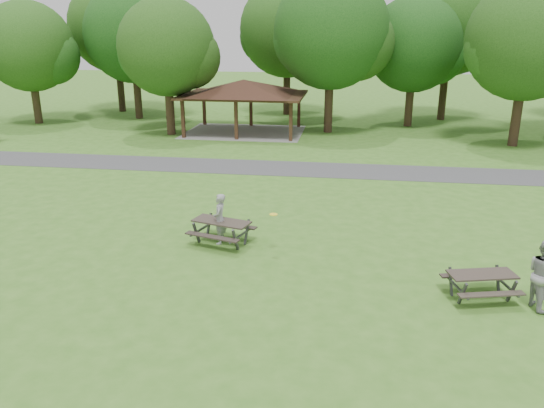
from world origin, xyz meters
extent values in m
plane|color=#3C7020|center=(0.00, 0.00, 0.00)|extent=(160.00, 160.00, 0.00)
cube|color=#404042|center=(0.00, 14.00, 0.01)|extent=(120.00, 3.20, 0.02)
cube|color=#311D12|center=(-7.70, 21.30, 1.30)|extent=(0.22, 0.22, 2.60)
cube|color=#3C2215|center=(-7.70, 26.70, 1.30)|extent=(0.22, 0.22, 2.60)
cube|color=#351F13|center=(-4.00, 21.30, 1.30)|extent=(0.22, 0.22, 2.60)
cube|color=#3A2115|center=(-4.00, 26.70, 1.30)|extent=(0.22, 0.22, 2.60)
cube|color=#332012|center=(-0.30, 21.30, 1.30)|extent=(0.22, 0.22, 2.60)
cube|color=#331B12|center=(-0.30, 26.70, 1.30)|extent=(0.22, 0.22, 2.60)
cube|color=#362215|center=(-4.00, 24.00, 2.68)|extent=(8.60, 6.60, 0.16)
pyramid|color=black|center=(-4.00, 24.00, 3.26)|extent=(7.01, 7.01, 1.00)
cube|color=gray|center=(-4.00, 24.00, 0.01)|extent=(8.40, 6.40, 0.03)
cylinder|color=#312416|center=(-21.00, 25.50, 1.66)|extent=(0.60, 0.60, 3.32)
sphere|color=#1F4915|center=(-21.00, 25.50, 5.88)|extent=(6.80, 6.80, 6.80)
sphere|color=#194614|center=(-19.47, 25.80, 5.20)|extent=(4.42, 4.42, 4.42)
sphere|color=#1A3E11|center=(-22.36, 25.30, 5.37)|extent=(4.08, 4.08, 4.08)
cylinder|color=black|center=(-14.00, 29.00, 1.92)|extent=(0.60, 0.60, 3.85)
sphere|color=#144012|center=(-14.00, 29.00, 6.77)|extent=(7.80, 7.80, 7.80)
sphere|color=#134313|center=(-12.25, 29.30, 5.99)|extent=(5.07, 5.07, 5.07)
sphere|color=#1C4213|center=(-15.56, 28.80, 6.19)|extent=(4.68, 4.68, 4.68)
cylinder|color=#332216|center=(-9.00, 22.50, 1.75)|extent=(0.60, 0.60, 3.50)
sphere|color=#1D4513|center=(-9.00, 22.50, 5.97)|extent=(6.60, 6.60, 6.60)
sphere|color=#1C4012|center=(-7.52, 22.80, 5.31)|extent=(4.29, 4.29, 4.29)
sphere|color=#174D16|center=(-10.32, 22.30, 5.48)|extent=(3.96, 3.96, 3.96)
cylinder|color=#312016|center=(2.00, 25.00, 2.01)|extent=(0.60, 0.60, 4.02)
sphere|color=#164212|center=(2.00, 25.00, 7.02)|extent=(8.00, 8.00, 8.00)
sphere|color=#1B4212|center=(3.80, 25.30, 6.22)|extent=(5.20, 5.20, 5.20)
sphere|color=#174814|center=(0.40, 24.80, 6.42)|extent=(4.80, 4.80, 4.80)
cylinder|color=#322116|center=(8.00, 28.50, 1.72)|extent=(0.60, 0.60, 3.43)
sphere|color=#133F12|center=(8.00, 28.50, 6.05)|extent=(7.00, 7.00, 7.00)
sphere|color=#164B15|center=(9.57, 28.80, 5.36)|extent=(4.55, 4.55, 4.55)
sphere|color=#164E16|center=(6.60, 28.30, 5.53)|extent=(4.20, 4.20, 4.20)
cylinder|color=#301F15|center=(14.00, 22.00, 1.89)|extent=(0.60, 0.60, 3.78)
sphere|color=#1C4513|center=(14.00, 22.00, 6.55)|extent=(7.40, 7.40, 7.40)
sphere|color=#1F4E16|center=(12.52, 21.80, 6.00)|extent=(4.44, 4.44, 4.44)
cylinder|color=black|center=(-17.00, 32.50, 2.19)|extent=(0.60, 0.60, 4.38)
sphere|color=#1E4714|center=(-17.00, 32.50, 7.38)|extent=(8.00, 8.00, 8.00)
sphere|color=#1C4F16|center=(-15.20, 32.80, 6.58)|extent=(5.20, 5.20, 5.20)
sphere|color=#194A15|center=(-18.60, 32.30, 6.78)|extent=(4.80, 4.80, 4.80)
cylinder|color=black|center=(-2.00, 33.00, 2.06)|extent=(0.60, 0.60, 4.13)
sphere|color=#1E4B15|center=(-2.00, 33.00, 7.13)|extent=(8.00, 8.00, 8.00)
sphere|color=#194513|center=(-0.20, 33.30, 6.33)|extent=(5.20, 5.20, 5.20)
sphere|color=#1A4212|center=(-3.60, 32.80, 6.53)|extent=(4.80, 4.80, 4.80)
cylinder|color=black|center=(11.00, 32.00, 2.27)|extent=(0.60, 0.60, 4.55)
sphere|color=#1D4A15|center=(11.00, 32.00, 7.70)|extent=(8.40, 8.40, 8.40)
sphere|color=#1A4012|center=(12.89, 32.30, 6.86)|extent=(5.46, 5.46, 5.46)
sphere|color=#154212|center=(9.32, 31.80, 7.07)|extent=(5.04, 5.04, 5.04)
cube|color=#322A24|center=(-0.67, 3.28, 0.81)|extent=(2.15, 1.32, 0.06)
cube|color=#2C2420|center=(-0.85, 2.65, 0.48)|extent=(2.00, 0.84, 0.04)
cube|color=black|center=(-0.48, 3.92, 0.48)|extent=(2.00, 0.84, 0.04)
cube|color=#3E3E40|center=(-1.53, 3.10, 0.41)|extent=(0.18, 0.42, 0.87)
cube|color=#3C3C3E|center=(-1.29, 3.90, 0.41)|extent=(0.18, 0.42, 0.87)
cube|color=#424244|center=(-1.41, 3.50, 0.44)|extent=(0.52, 1.58, 0.06)
cube|color=#414244|center=(-0.05, 2.67, 0.41)|extent=(0.18, 0.42, 0.87)
cube|color=#434346|center=(0.19, 3.47, 0.41)|extent=(0.18, 0.42, 0.87)
cube|color=#444447|center=(0.07, 3.07, 0.44)|extent=(0.52, 1.58, 0.06)
cube|color=#312924|center=(7.39, 0.44, 0.74)|extent=(1.93, 1.14, 0.05)
cube|color=#322B24|center=(7.53, -0.14, 0.44)|extent=(1.82, 0.69, 0.04)
cube|color=#2D2421|center=(7.24, 1.02, 0.44)|extent=(1.82, 0.69, 0.04)
cube|color=#3D3D3F|center=(6.80, -0.10, 0.37)|extent=(0.15, 0.38, 0.79)
cube|color=#404042|center=(6.62, 0.63, 0.37)|extent=(0.15, 0.38, 0.79)
cube|color=#404042|center=(6.71, 0.27, 0.40)|extent=(0.42, 1.45, 0.05)
cube|color=#434345|center=(8.15, 0.24, 0.37)|extent=(0.15, 0.38, 0.79)
cube|color=#393A3C|center=(7.97, 0.97, 0.37)|extent=(0.15, 0.38, 0.79)
cube|color=#3D3D40|center=(8.06, 0.60, 0.40)|extent=(0.42, 1.45, 0.05)
cylinder|color=yellow|center=(1.25, 2.67, 1.39)|extent=(0.30, 0.30, 0.02)
imported|color=gray|center=(-0.73, 3.32, 0.90)|extent=(0.47, 0.68, 1.79)
imported|color=#969698|center=(8.86, 0.16, 0.98)|extent=(0.94, 1.09, 1.95)
camera|label=1|loc=(3.59, -13.50, 7.16)|focal=35.00mm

